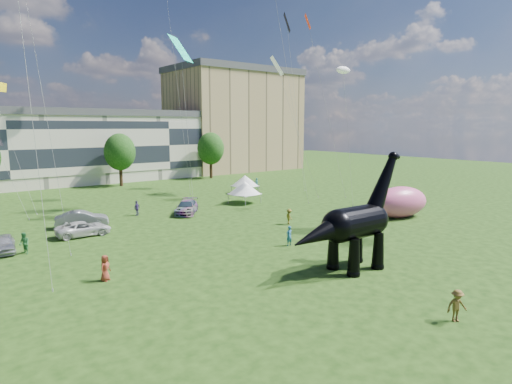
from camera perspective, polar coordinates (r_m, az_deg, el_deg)
ground at (r=27.73m, az=6.81°, el=-12.73°), size 220.00×220.00×0.00m
terrace_row at (r=81.00m, az=-30.67°, el=4.65°), size 78.00×11.00×12.00m
apartment_block at (r=101.60m, az=-2.94°, el=9.28°), size 28.00×18.00×22.00m
tree_mid_right at (r=76.02m, az=-17.72°, el=5.48°), size 5.20×5.20×9.44m
tree_far_right at (r=83.96m, az=-6.07°, el=6.13°), size 5.20×5.20×9.44m
dinosaur_sculpture at (r=30.85m, az=12.72°, el=-4.36°), size 10.46×2.92×8.58m
car_silver at (r=40.45m, az=-30.62°, el=-5.95°), size 2.17×4.33×1.42m
car_grey at (r=46.74m, az=-22.18°, el=-3.36°), size 5.34×3.13×1.66m
car_white at (r=43.06m, az=-22.02°, el=-4.55°), size 4.98×2.41×1.36m
car_dark at (r=50.46m, az=-9.23°, el=-2.01°), size 5.03×5.57×1.56m
gazebo_near at (r=56.55m, az=-1.54°, el=0.56°), size 4.92×4.92×2.91m
gazebo_far at (r=64.62m, az=-1.49°, el=1.51°), size 4.22×4.22×2.77m
inflatable_pink at (r=50.33m, az=18.63°, el=-1.28°), size 7.62×5.12×3.48m
visitors at (r=36.32m, az=-8.19°, el=-6.10°), size 42.17×44.99×1.82m
kites at (r=49.14m, az=-26.24°, el=17.04°), size 63.30×49.22×29.45m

